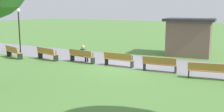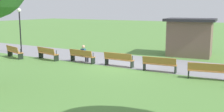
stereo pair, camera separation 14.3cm
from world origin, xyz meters
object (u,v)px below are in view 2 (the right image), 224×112
(lamp_post, at_px, (20,22))
(kiosk, at_px, (190,37))
(bench_5, at_px, (159,64))
(person_seated, at_px, (84,53))
(bench_4, at_px, (119,59))
(bench_2, at_px, (47,53))
(bench_6, at_px, (207,71))
(bench_3, at_px, (82,56))
(bench_1, at_px, (14,51))

(lamp_post, distance_m, kiosk, 13.55)
(bench_5, distance_m, lamp_post, 12.42)
(bench_5, relative_size, person_seated, 1.66)
(bench_4, relative_size, kiosk, 0.49)
(bench_2, height_order, bench_6, same)
(bench_3, distance_m, person_seated, 0.23)
(bench_4, distance_m, person_seated, 2.67)
(bench_5, height_order, person_seated, person_seated)
(bench_2, height_order, bench_5, same)
(bench_5, height_order, kiosk, kiosk)
(bench_2, bearing_deg, kiosk, 50.58)
(bench_1, height_order, bench_6, same)
(kiosk, bearing_deg, bench_1, -152.28)
(bench_4, bearing_deg, bench_3, -177.21)
(bench_2, height_order, kiosk, kiosk)
(bench_3, bearing_deg, bench_6, 2.82)
(bench_5, distance_m, kiosk, 6.48)
(bench_6, distance_m, kiosk, 7.39)
(bench_5, height_order, lamp_post, lamp_post)
(bench_1, xyz_separation_m, bench_3, (5.42, 1.07, 0.00))
(bench_2, xyz_separation_m, person_seated, (2.84, 0.54, 0.16))
(bench_2, bearing_deg, bench_5, 14.02)
(bench_3, relative_size, bench_5, 1.00)
(bench_3, distance_m, bench_6, 8.27)
(bench_4, xyz_separation_m, bench_6, (5.50, -0.54, 0.00))
(bench_3, relative_size, bench_6, 0.99)
(bench_2, xyz_separation_m, kiosk, (8.30, 6.81, 0.99))
(bench_6, bearing_deg, bench_2, 168.77)
(bench_6, xyz_separation_m, lamp_post, (-14.96, 1.14, 2.09))
(bench_4, bearing_deg, kiosk, 65.92)
(bench_3, height_order, bench_4, same)
(lamp_post, bearing_deg, bench_1, -54.77)
(bench_1, relative_size, lamp_post, 0.55)
(kiosk, bearing_deg, person_seated, -137.60)
(bench_6, height_order, lamp_post, lamp_post)
(bench_1, distance_m, bench_2, 2.76)
(bench_5, xyz_separation_m, bench_6, (2.74, -0.40, 0.00))
(bench_1, relative_size, bench_3, 1.01)
(bench_2, relative_size, bench_4, 1.03)
(bench_1, xyz_separation_m, bench_6, (13.68, 0.67, 0.00))
(lamp_post, bearing_deg, bench_4, -3.66)
(bench_2, distance_m, bench_6, 11.00)
(bench_6, bearing_deg, bench_5, 160.39)
(bench_1, height_order, lamp_post, lamp_post)
(lamp_post, bearing_deg, bench_3, -6.31)
(bench_4, relative_size, bench_5, 0.98)
(bench_2, bearing_deg, person_seated, 21.98)
(bench_6, relative_size, kiosk, 0.51)
(bench_2, xyz_separation_m, lamp_post, (-3.96, 1.14, 2.09))
(bench_3, bearing_deg, lamp_post, 179.30)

